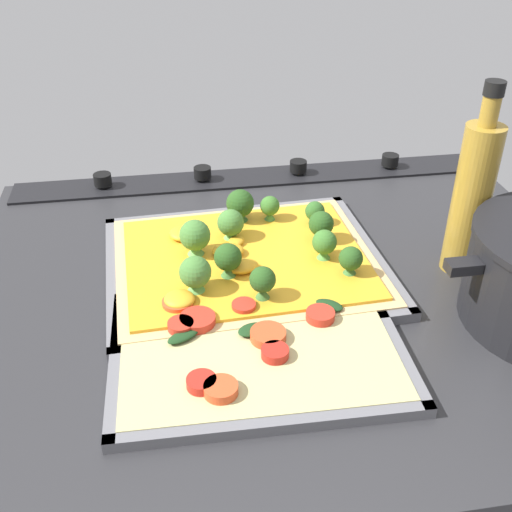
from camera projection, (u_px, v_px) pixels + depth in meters
ground_plane at (288, 292)px, 77.99cm from camera, size 79.13×67.57×3.00cm
stove_control_panel at (251, 176)px, 102.12cm from camera, size 75.96×7.00×2.60cm
baking_tray_front at (246, 267)px, 79.55cm from camera, size 36.06×30.82×1.30cm
broccoli_pizza at (246, 255)px, 78.82cm from camera, size 33.56×28.32×6.10cm
baking_tray_back at (257, 351)px, 65.79cm from camera, size 31.11×23.22×1.30cm
veggie_pizza_back at (253, 345)px, 65.58cm from camera, size 28.66×20.78×1.90cm
oil_bottle at (471, 195)px, 74.99cm from camera, size 4.64×4.64×24.12cm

